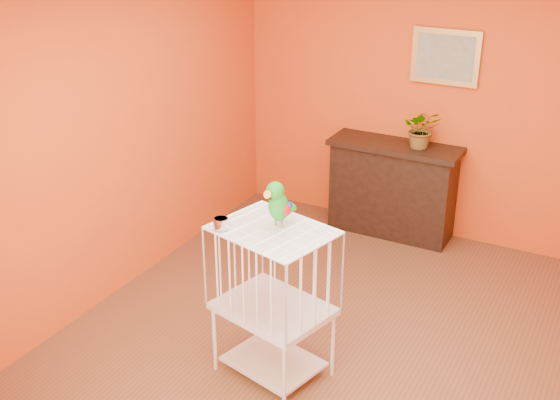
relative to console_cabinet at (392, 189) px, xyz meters
The scene contains 8 objects.
ground 2.11m from the console_cabinet, 80.25° to the right, with size 4.50×4.50×0.00m, color brown.
room_shell 2.34m from the console_cabinet, 80.25° to the right, with size 4.50×4.50×4.50m.
console_cabinet is the anchor object (origin of this frame).
potted_plant 0.66m from the console_cabinet, 10.43° to the left, with size 0.33×0.37×0.29m, color #26722D.
framed_picture 1.34m from the console_cabinet, 28.13° to the left, with size 0.62×0.04×0.50m.
birdcage 2.49m from the console_cabinet, 88.77° to the right, with size 0.84×0.72×1.12m.
feed_cup 2.74m from the console_cabinet, 95.33° to the right, with size 0.10×0.10×0.07m, color silver.
parrot 2.57m from the console_cabinet, 88.43° to the right, with size 0.17×0.29×0.33m.
Camera 1 is at (1.66, -3.99, 3.13)m, focal length 45.00 mm.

